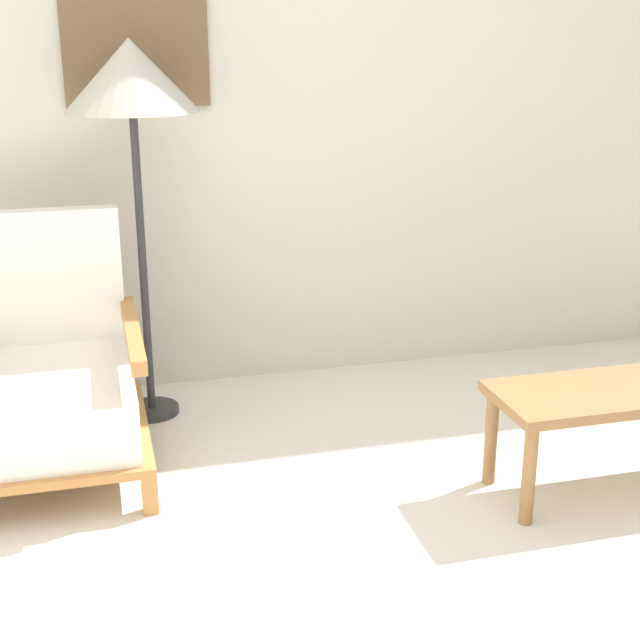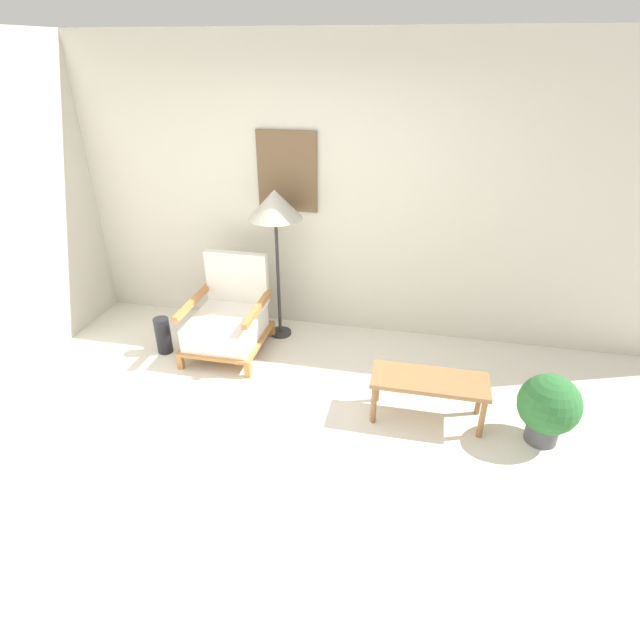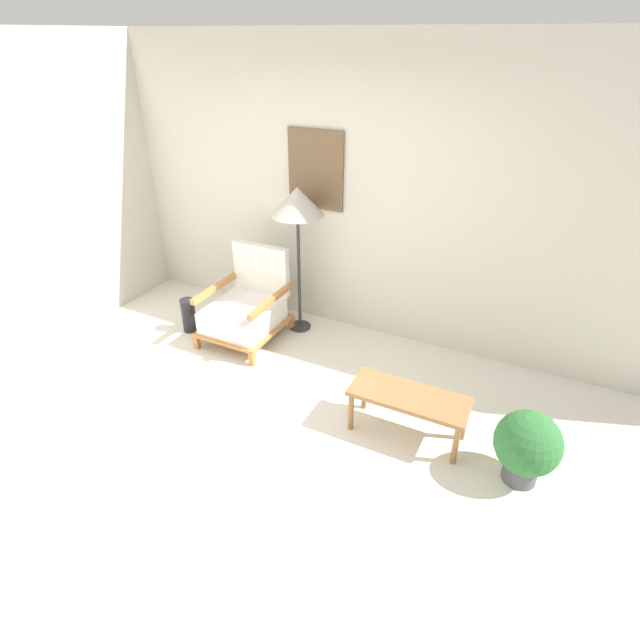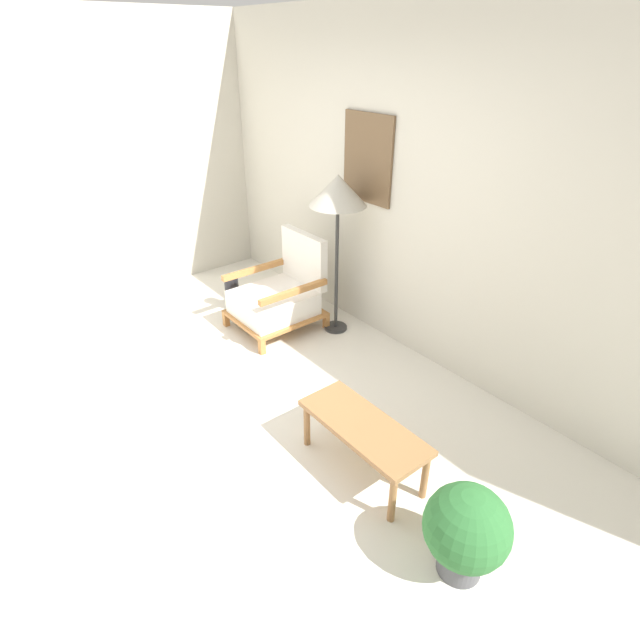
# 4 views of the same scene
# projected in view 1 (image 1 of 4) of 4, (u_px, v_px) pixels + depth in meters

# --- Properties ---
(wall_back) EXTENTS (8.00, 0.09, 2.70)m
(wall_back) POSITION_uv_depth(u_px,v_px,m) (202.00, 63.00, 3.57)
(wall_back) COLOR beige
(wall_back) RESTS_ON ground_plane
(armchair) EXTENTS (0.69, 0.78, 0.87)m
(armchair) POSITION_uv_depth(u_px,v_px,m) (43.00, 382.00, 3.08)
(armchair) COLOR #B2753D
(armchair) RESTS_ON ground_plane
(floor_lamp) EXTENTS (0.49, 0.49, 1.46)m
(floor_lamp) POSITION_uv_depth(u_px,v_px,m) (131.00, 85.00, 3.21)
(floor_lamp) COLOR #2D2D2D
(floor_lamp) RESTS_ON ground_plane
(coffee_table) EXTENTS (0.87, 0.35, 0.37)m
(coffee_table) POSITION_uv_depth(u_px,v_px,m) (622.00, 401.00, 2.94)
(coffee_table) COLOR olive
(coffee_table) RESTS_ON ground_plane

